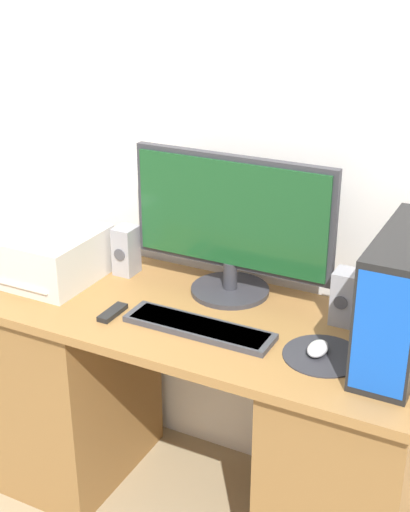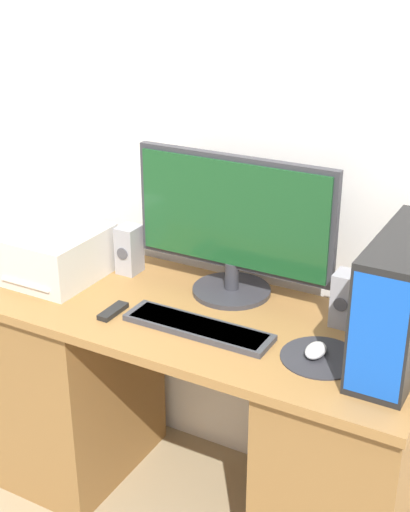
{
  "view_description": "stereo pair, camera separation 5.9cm",
  "coord_description": "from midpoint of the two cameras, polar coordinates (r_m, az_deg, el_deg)",
  "views": [
    {
      "loc": [
        0.9,
        -1.42,
        1.81
      ],
      "look_at": [
        0.02,
        0.3,
        0.96
      ],
      "focal_mm": 50.0,
      "sensor_mm": 36.0,
      "label": 1
    },
    {
      "loc": [
        0.96,
        -1.39,
        1.81
      ],
      "look_at": [
        0.02,
        0.3,
        0.96
      ],
      "focal_mm": 50.0,
      "sensor_mm": 36.0,
      "label": 2
    }
  ],
  "objects": [
    {
      "name": "wall_back",
      "position": [
        2.3,
        2.81,
        12.16
      ],
      "size": [
        6.4,
        0.05,
        2.7
      ],
      "color": "white",
      "rests_on": "ground_plane"
    },
    {
      "name": "mouse",
      "position": [
        2.01,
        8.17,
        -7.35
      ],
      "size": [
        0.05,
        0.09,
        0.03
      ],
      "color": "silver",
      "rests_on": "mousepad"
    },
    {
      "name": "monitor",
      "position": [
        2.24,
        1.37,
        2.77
      ],
      "size": [
        0.67,
        0.26,
        0.46
      ],
      "color": "#333338",
      "rests_on": "desk"
    },
    {
      "name": "printer",
      "position": [
        2.46,
        -12.73,
        -0.02
      ],
      "size": [
        0.28,
        0.33,
        0.17
      ],
      "color": "beige",
      "rests_on": "desk"
    },
    {
      "name": "keyboard",
      "position": [
        2.11,
        -1.3,
        -5.72
      ],
      "size": [
        0.46,
        0.12,
        0.02
      ],
      "color": "#3D3D42",
      "rests_on": "desk"
    },
    {
      "name": "computer_tower",
      "position": [
        1.97,
        14.71,
        -3.25
      ],
      "size": [
        0.15,
        0.47,
        0.36
      ],
      "color": "black",
      "rests_on": "desk"
    },
    {
      "name": "remote_control",
      "position": [
        2.22,
        -8.17,
        -4.51
      ],
      "size": [
        0.04,
        0.12,
        0.02
      ],
      "color": "black",
      "rests_on": "desk"
    },
    {
      "name": "speaker_right",
      "position": [
        2.15,
        10.34,
        -3.25
      ],
      "size": [
        0.07,
        0.08,
        0.17
      ],
      "color": "#99999E",
      "rests_on": "desk"
    },
    {
      "name": "speaker_left",
      "position": [
        2.45,
        -7.02,
        0.44
      ],
      "size": [
        0.07,
        0.08,
        0.17
      ],
      "color": "#99999E",
      "rests_on": "desk"
    },
    {
      "name": "desk",
      "position": [
        2.4,
        -1.23,
        -12.42
      ],
      "size": [
        1.44,
        0.59,
        0.76
      ],
      "color": "olive",
      "rests_on": "ground_plane"
    },
    {
      "name": "mousepad",
      "position": [
        2.01,
        8.57,
        -7.88
      ],
      "size": [
        0.22,
        0.22,
        0.0
      ],
      "color": "#2D2D33",
      "rests_on": "desk"
    }
  ]
}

